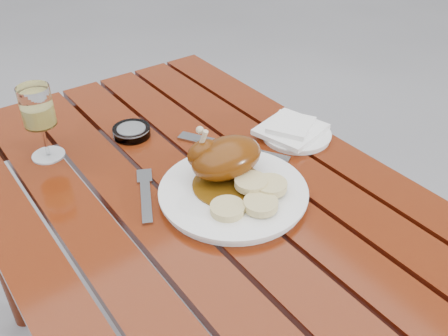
% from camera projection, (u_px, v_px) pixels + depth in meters
% --- Properties ---
extents(table, '(0.80, 1.20, 0.75)m').
position_uv_depth(table, '(197.00, 303.00, 1.28)').
color(table, maroon).
rests_on(table, ground).
extents(dinner_plate, '(0.41, 0.41, 0.02)m').
position_uv_depth(dinner_plate, '(233.00, 193.00, 1.03)').
color(dinner_plate, white).
rests_on(dinner_plate, table).
extents(roast_duck, '(0.18, 0.16, 0.12)m').
position_uv_depth(roast_duck, '(224.00, 159.00, 1.04)').
color(roast_duck, '#5B370A').
rests_on(roast_duck, dinner_plate).
extents(bread_dumplings, '(0.18, 0.13, 0.03)m').
position_uv_depth(bread_dumplings, '(253.00, 195.00, 0.99)').
color(bread_dumplings, '#CCBB7C').
rests_on(bread_dumplings, dinner_plate).
extents(wine_glass, '(0.08, 0.08, 0.18)m').
position_uv_depth(wine_glass, '(41.00, 123.00, 1.11)').
color(wine_glass, '#E3D667').
rests_on(wine_glass, table).
extents(side_plate, '(0.18, 0.18, 0.01)m').
position_uv_depth(side_plate, '(296.00, 134.00, 1.22)').
color(side_plate, white).
rests_on(side_plate, table).
extents(napkin, '(0.18, 0.17, 0.01)m').
position_uv_depth(napkin, '(291.00, 129.00, 1.22)').
color(napkin, white).
rests_on(napkin, side_plate).
extents(ashtray, '(0.10, 0.10, 0.02)m').
position_uv_depth(ashtray, '(132.00, 132.00, 1.23)').
color(ashtray, '#B2B7BC').
rests_on(ashtray, table).
extents(fork, '(0.09, 0.16, 0.01)m').
position_uv_depth(fork, '(146.00, 197.00, 1.03)').
color(fork, gray).
rests_on(fork, table).
extents(knife, '(0.14, 0.22, 0.01)m').
position_uv_depth(knife, '(241.00, 149.00, 1.18)').
color(knife, gray).
rests_on(knife, table).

